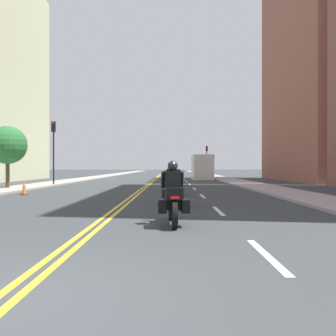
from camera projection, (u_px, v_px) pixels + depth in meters
The scene contains 17 objects.
ground_plane at pixel (158, 177), 51.99m from camera, with size 264.00×264.00×0.00m, color #33373A.
sidewalk_left at pixel (101, 176), 52.05m from camera, with size 2.63×144.00×0.12m, color gray.
sidewalk_right at pixel (214, 176), 51.94m from camera, with size 2.63×144.00×0.12m, color #A09299.
centreline_yellow_inner at pixel (157, 177), 51.99m from camera, with size 0.12×132.00×0.01m, color yellow.
centreline_yellow_outer at pixel (159, 177), 51.99m from camera, with size 0.12×132.00×0.01m, color yellow.
lane_dashes_white at pixel (188, 183), 32.97m from camera, with size 0.14×56.40×0.01m.
building_right_1 at pixel (327, 56), 37.92m from camera, with size 9.24×17.85×26.23m.
motorcycle_0 at pixel (173, 199), 9.08m from camera, with size 0.78×2.13×1.63m.
motorcycle_1 at pixel (172, 189), 13.56m from camera, with size 0.76×2.13×1.60m.
motorcycle_2 at pixel (175, 183), 18.17m from camera, with size 0.77×2.22×1.59m.
motorcycle_3 at pixel (175, 180), 23.33m from camera, with size 0.77×2.21×1.58m.
motorcycle_4 at pixel (170, 177), 27.93m from camera, with size 0.77×2.19×1.57m.
traffic_cone_0 at pixel (24, 187), 18.82m from camera, with size 0.31×0.31×0.78m.
traffic_light_near at pixel (54, 141), 27.95m from camera, with size 0.28×0.38×4.99m.
traffic_light_far at pixel (207, 155), 53.74m from camera, with size 0.28×0.38×4.60m.
street_tree_0 at pixel (8, 145), 23.25m from camera, with size 2.47×2.47×4.11m.
parked_truck at pixel (202, 168), 41.89m from camera, with size 2.20×6.50×2.80m.
Camera 1 is at (1.84, -3.98, 1.47)m, focal length 38.48 mm.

